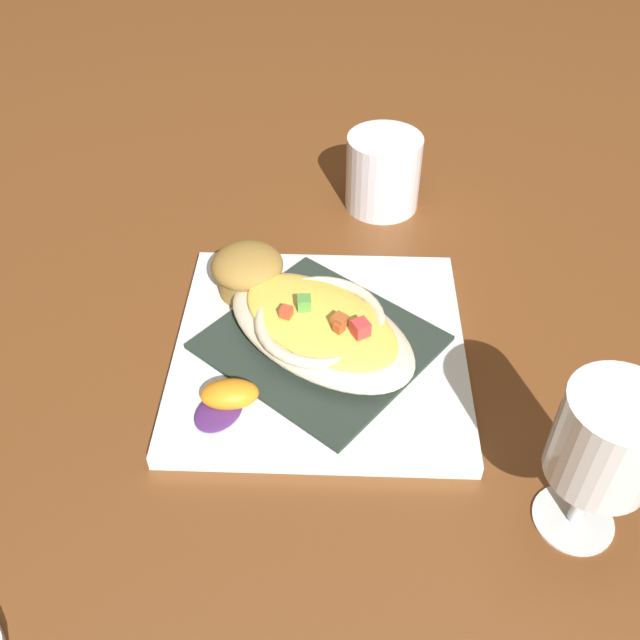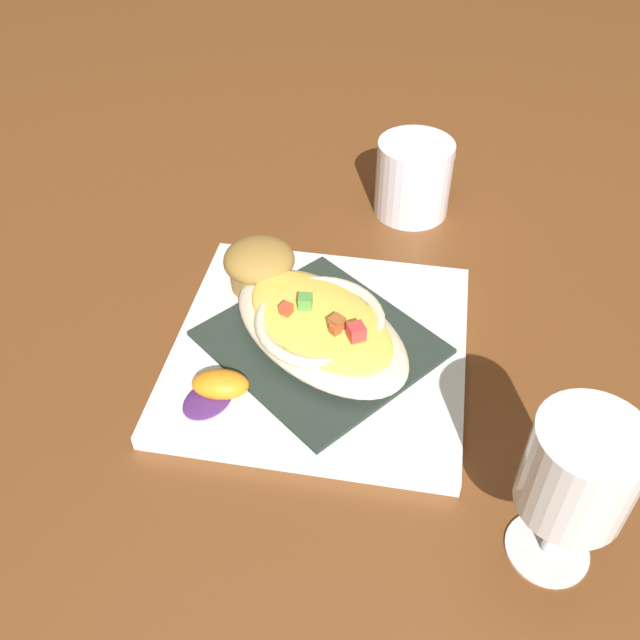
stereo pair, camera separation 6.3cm
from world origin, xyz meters
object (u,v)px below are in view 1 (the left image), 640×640
coffee_mug (384,175)px  stemmed_glass (606,446)px  orange_garnish (227,398)px  square_plate (320,350)px  gratin_dish (320,325)px  muffin (248,270)px

coffee_mug → stemmed_glass: stemmed_glass is taller
orange_garnish → coffee_mug: size_ratio=0.64×
square_plate → orange_garnish: orange_garnish is taller
gratin_dish → coffee_mug: size_ratio=2.21×
orange_garnish → square_plate: bearing=126.8°
orange_garnish → coffee_mug: bearing=148.4°
square_plate → orange_garnish: size_ratio=4.15×
muffin → stemmed_glass: bearing=39.9°
stemmed_glass → gratin_dish: bearing=-138.7°
square_plate → gratin_dish: size_ratio=1.20×
gratin_dish → orange_garnish: (0.06, -0.09, -0.01)m
square_plate → gratin_dish: 0.03m
square_plate → stemmed_glass: stemmed_glass is taller
square_plate → orange_garnish: (0.06, -0.09, 0.02)m
muffin → orange_garnish: muffin is taller
coffee_mug → orange_garnish: bearing=-31.6°
square_plate → coffee_mug: bearing=157.1°
square_plate → muffin: muffin is taller
orange_garnish → stemmed_glass: stemmed_glass is taller
orange_garnish → coffee_mug: coffee_mug is taller
orange_garnish → stemmed_glass: (0.13, 0.26, 0.07)m
square_plate → stemmed_glass: (0.19, 0.17, 0.08)m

